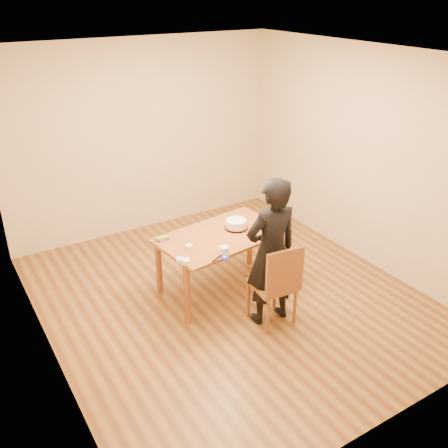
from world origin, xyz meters
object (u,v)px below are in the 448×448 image
person (271,252)px  dining_table (222,236)px  dining_chair (272,285)px  cake (236,224)px  cake_plate (236,228)px

person → dining_table: bearing=-74.9°
dining_chair → cake: 0.89m
dining_chair → cake_plate: bearing=91.2°
dining_table → dining_chair: 0.84m
dining_table → cake: 0.24m
dining_table → cake_plate: bearing=2.8°
dining_table → dining_chair: dining_table is taller
dining_chair → person: bearing=96.3°
cake → person: size_ratio=0.15×
cake_plate → cake: bearing=0.0°
dining_table → person: 0.75m
cake → person: 0.78m
dining_chair → person: size_ratio=0.25×
cake → person: bearing=-95.5°
cake_plate → person: bearing=-95.5°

